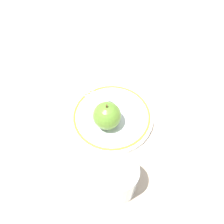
% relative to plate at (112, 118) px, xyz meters
% --- Properties ---
extents(ground_plane, '(2.00, 2.00, 0.00)m').
position_rel_plate_xyz_m(ground_plane, '(0.00, 0.00, -0.01)').
color(ground_plane, tan).
extents(plate, '(0.24, 0.24, 0.02)m').
position_rel_plate_xyz_m(plate, '(0.00, 0.00, 0.00)').
color(plate, silver).
rests_on(plate, ground_plane).
extents(apple_red_whole, '(0.07, 0.07, 0.08)m').
position_rel_plate_xyz_m(apple_red_whole, '(-0.03, -0.00, 0.04)').
color(apple_red_whole, '#5D8C2D').
rests_on(apple_red_whole, plate).
extents(fork, '(0.03, 0.17, 0.00)m').
position_rel_plate_xyz_m(fork, '(0.05, 0.03, 0.01)').
color(fork, silver).
rests_on(fork, plate).
extents(drinking_glass, '(0.08, 0.08, 0.12)m').
position_rel_plate_xyz_m(drinking_glass, '(-0.17, -0.09, 0.05)').
color(drinking_glass, silver).
rests_on(drinking_glass, ground_plane).
extents(napkin_folded, '(0.19, 0.18, 0.01)m').
position_rel_plate_xyz_m(napkin_folded, '(0.18, 0.12, -0.01)').
color(napkin_folded, beige).
rests_on(napkin_folded, ground_plane).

